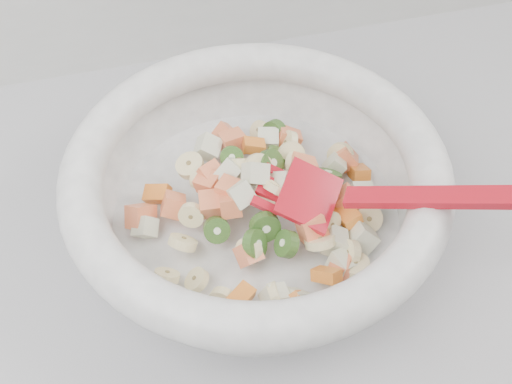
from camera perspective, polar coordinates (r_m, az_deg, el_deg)
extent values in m
cylinder|color=white|center=(0.62, 0.00, -2.26)|extent=(0.29, 0.29, 0.02)
torus|color=white|center=(0.57, 0.00, 1.86)|extent=(0.35, 0.35, 0.04)
cylinder|color=#FFF5AA|center=(0.68, 0.34, 5.47)|extent=(0.03, 0.03, 0.03)
cylinder|color=#FFF5AA|center=(0.57, 8.79, -6.41)|extent=(0.04, 0.04, 0.01)
cylinder|color=#FFF5AA|center=(0.62, 3.40, 2.53)|extent=(0.03, 0.02, 0.03)
cylinder|color=#FFF5AA|center=(0.65, 7.52, 3.22)|extent=(0.03, 0.03, 0.04)
cylinder|color=#FFF5AA|center=(0.59, 6.55, -3.76)|extent=(0.03, 0.04, 0.03)
cylinder|color=#FFF5AA|center=(0.58, 1.78, 0.28)|extent=(0.03, 0.03, 0.03)
cylinder|color=#FFF5AA|center=(0.62, 5.02, 1.64)|extent=(0.03, 0.03, 0.03)
cylinder|color=#FFF5AA|center=(0.65, 2.89, 4.31)|extent=(0.02, 0.04, 0.04)
cylinder|color=#FFF5AA|center=(0.58, 1.08, -0.15)|extent=(0.03, 0.03, 0.03)
cylinder|color=#FFF5AA|center=(0.56, -5.29, -7.80)|extent=(0.03, 0.03, 0.02)
cylinder|color=#FFF5AA|center=(0.57, 5.70, -4.41)|extent=(0.04, 0.04, 0.03)
cylinder|color=#FFF5AA|center=(0.61, 9.90, -2.33)|extent=(0.03, 0.03, 0.03)
cylinder|color=#FFF5AA|center=(0.56, -7.94, -7.39)|extent=(0.03, 0.03, 0.02)
cylinder|color=#FFF5AA|center=(0.61, -4.93, 1.20)|extent=(0.03, 0.03, 0.03)
cylinder|color=#FFF5AA|center=(0.54, 1.80, -9.29)|extent=(0.02, 0.03, 0.03)
cylinder|color=#FFF5AA|center=(0.61, -1.49, 2.59)|extent=(0.03, 0.03, 0.03)
cylinder|color=#FFF5AA|center=(0.63, -5.89, 2.36)|extent=(0.04, 0.04, 0.02)
cylinder|color=#FFF5AA|center=(0.60, 0.23, 2.16)|extent=(0.04, 0.03, 0.03)
cylinder|color=#FFF5AA|center=(0.55, -2.91, -9.67)|extent=(0.03, 0.03, 0.04)
cylinder|color=#FFF5AA|center=(0.57, 8.42, -5.39)|extent=(0.02, 0.03, 0.03)
cylinder|color=#FFF5AA|center=(0.62, 3.62, 1.80)|extent=(0.04, 0.03, 0.03)
cylinder|color=#FFF5AA|center=(0.58, 6.49, -2.84)|extent=(0.03, 0.02, 0.03)
cylinder|color=#FFF5AA|center=(0.57, -6.52, -4.49)|extent=(0.03, 0.03, 0.03)
cylinder|color=#FFF5AA|center=(0.59, -5.75, -2.06)|extent=(0.03, 0.02, 0.03)
cylinder|color=#FFF5AA|center=(0.62, 3.16, 3.32)|extent=(0.03, 0.03, 0.03)
cylinder|color=#FFF5AA|center=(0.56, -0.63, -5.21)|extent=(0.03, 0.03, 0.03)
cube|color=#FF9850|center=(0.67, -2.77, 5.23)|extent=(0.03, 0.03, 0.03)
cube|color=#FF9850|center=(0.58, -2.28, -1.11)|extent=(0.02, 0.03, 0.02)
cube|color=#FF9850|center=(0.58, -2.44, 0.27)|extent=(0.03, 0.03, 0.02)
cube|color=#FF9850|center=(0.61, -4.20, 1.51)|extent=(0.03, 0.03, 0.03)
cube|color=#FF9850|center=(0.59, -3.97, -1.06)|extent=(0.02, 0.03, 0.02)
cube|color=#FF9850|center=(0.67, 1.76, 4.88)|extent=(0.02, 0.02, 0.02)
cube|color=#FF9850|center=(0.61, -10.19, -2.17)|extent=(0.03, 0.04, 0.04)
cube|color=#FF9850|center=(0.60, -7.37, -1.16)|extent=(0.03, 0.03, 0.03)
cube|color=#FF9850|center=(0.65, -2.06, 4.37)|extent=(0.03, 0.03, 0.03)
cube|color=#FF9850|center=(0.66, 2.86, 4.74)|extent=(0.03, 0.03, 0.03)
cube|color=#FF9850|center=(0.57, 7.73, -6.64)|extent=(0.03, 0.03, 0.02)
cube|color=#FF9850|center=(0.65, 7.95, 3.10)|extent=(0.03, 0.03, 0.03)
cube|color=#FF9850|center=(0.61, 4.09, 1.99)|extent=(0.03, 0.03, 0.04)
cube|color=#FF9850|center=(0.60, 8.02, -0.64)|extent=(0.03, 0.03, 0.03)
cube|color=#FF9850|center=(0.57, 4.99, -3.24)|extent=(0.03, 0.03, 0.03)
cube|color=#FF9850|center=(0.60, -4.25, 0.84)|extent=(0.03, 0.03, 0.02)
cube|color=#FF9850|center=(0.56, -0.67, -5.49)|extent=(0.03, 0.03, 0.03)
cylinder|color=#559B33|center=(0.57, 0.81, -3.11)|extent=(0.04, 0.02, 0.04)
cylinder|color=#559B33|center=(0.61, -2.18, 3.10)|extent=(0.03, 0.03, 0.03)
cylinder|color=#559B33|center=(0.63, 2.01, 3.16)|extent=(0.03, 0.03, 0.03)
cylinder|color=#559B33|center=(0.60, 1.29, 2.56)|extent=(0.03, 0.03, 0.04)
cylinder|color=#559B33|center=(0.58, -3.52, -3.38)|extent=(0.03, 0.03, 0.03)
cylinder|color=#559B33|center=(0.66, 1.66, 5.38)|extent=(0.03, 0.03, 0.04)
cylinder|color=#559B33|center=(0.62, 10.60, -0.97)|extent=(0.04, 0.03, 0.03)
cylinder|color=#559B33|center=(0.56, 2.73, -4.63)|extent=(0.03, 0.04, 0.03)
cylinder|color=#559B33|center=(0.56, -0.10, -4.67)|extent=(0.03, 0.04, 0.03)
cylinder|color=#559B33|center=(0.62, 6.35, 1.38)|extent=(0.04, 0.04, 0.02)
cube|color=#EEECC9|center=(0.58, 6.97, -4.38)|extent=(0.03, 0.03, 0.03)
cube|color=#EEECC9|center=(0.66, 1.11, 4.56)|extent=(0.03, 0.03, 0.02)
cube|color=#EEECC9|center=(0.58, 7.79, -6.38)|extent=(0.03, 0.03, 0.03)
cube|color=#EEECC9|center=(0.55, 1.64, -9.24)|extent=(0.03, 0.02, 0.03)
cube|color=#EEECC9|center=(0.58, -0.06, 1.61)|extent=(0.03, 0.03, 0.03)
cube|color=#EEECC9|center=(0.60, -2.29, 1.76)|extent=(0.03, 0.03, 0.03)
cube|color=#EEECC9|center=(0.59, 2.43, 0.32)|extent=(0.04, 0.03, 0.04)
cube|color=#EEECC9|center=(0.57, -1.32, -0.23)|extent=(0.03, 0.03, 0.03)
cube|color=#EEECC9|center=(0.64, 6.97, 2.27)|extent=(0.03, 0.02, 0.03)
cube|color=#EEECC9|center=(0.60, -9.84, -3.11)|extent=(0.03, 0.03, 0.03)
cube|color=#EEECC9|center=(0.62, 9.36, -0.30)|extent=(0.02, 0.02, 0.02)
cube|color=#EEECC9|center=(0.55, 3.54, -9.59)|extent=(0.03, 0.03, 0.03)
cube|color=#EEECC9|center=(0.59, 9.34, -4.00)|extent=(0.03, 0.03, 0.04)
cube|color=#EEECC9|center=(0.65, -4.32, 4.00)|extent=(0.03, 0.03, 0.03)
cube|color=orange|center=(0.56, 6.28, -7.36)|extent=(0.03, 0.03, 0.03)
cube|color=orange|center=(0.55, 3.18, -9.96)|extent=(0.03, 0.02, 0.03)
cube|color=orange|center=(0.62, -8.78, -0.16)|extent=(0.03, 0.03, 0.02)
cube|color=orange|center=(0.64, -0.19, 4.12)|extent=(0.03, 0.02, 0.02)
cube|color=orange|center=(0.54, -1.40, -9.36)|extent=(0.03, 0.03, 0.02)
cube|color=orange|center=(0.65, 9.13, 1.71)|extent=(0.02, 0.03, 0.03)
cube|color=orange|center=(0.60, 8.12, -2.05)|extent=(0.02, 0.03, 0.02)
cube|color=red|center=(0.57, 4.70, -0.32)|extent=(0.08, 0.08, 0.03)
cube|color=red|center=(0.59, 1.92, 1.71)|extent=(0.03, 0.02, 0.01)
cube|color=red|center=(0.58, 1.55, 0.76)|extent=(0.03, 0.02, 0.01)
cube|color=red|center=(0.58, 1.17, -0.22)|extent=(0.03, 0.02, 0.01)
cube|color=red|center=(0.57, 0.78, -1.23)|extent=(0.03, 0.02, 0.01)
cube|color=red|center=(0.54, 17.20, -0.45)|extent=(0.16, 0.11, 0.07)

